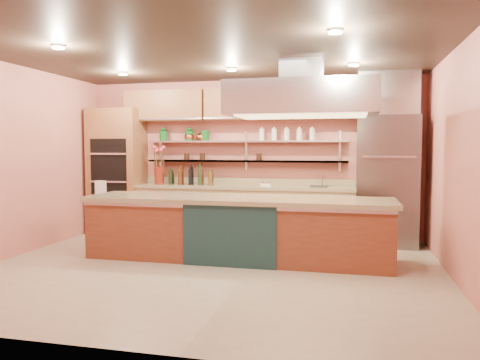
% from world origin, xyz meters
% --- Properties ---
extents(floor, '(6.00, 5.00, 0.02)m').
position_xyz_m(floor, '(0.00, 0.00, -0.01)').
color(floor, tan).
rests_on(floor, ground).
extents(ceiling, '(6.00, 5.00, 0.02)m').
position_xyz_m(ceiling, '(0.00, 0.00, 2.80)').
color(ceiling, black).
rests_on(ceiling, wall_back).
extents(wall_back, '(6.00, 0.04, 2.80)m').
position_xyz_m(wall_back, '(0.00, 2.50, 1.40)').
color(wall_back, '#BA6558').
rests_on(wall_back, floor).
extents(wall_front, '(6.00, 0.04, 2.80)m').
position_xyz_m(wall_front, '(0.00, -2.50, 1.40)').
color(wall_front, '#BA6558').
rests_on(wall_front, floor).
extents(wall_left, '(0.04, 5.00, 2.80)m').
position_xyz_m(wall_left, '(-3.00, 0.00, 1.40)').
color(wall_left, '#BA6558').
rests_on(wall_left, floor).
extents(wall_right, '(0.04, 5.00, 2.80)m').
position_xyz_m(wall_right, '(3.00, 0.00, 1.40)').
color(wall_right, '#BA6558').
rests_on(wall_right, floor).
extents(oven_stack, '(0.95, 0.64, 2.30)m').
position_xyz_m(oven_stack, '(-2.45, 2.18, 1.15)').
color(oven_stack, brown).
rests_on(oven_stack, floor).
extents(refrigerator, '(0.95, 0.72, 2.10)m').
position_xyz_m(refrigerator, '(2.35, 2.14, 1.05)').
color(refrigerator, slate).
rests_on(refrigerator, floor).
extents(back_counter, '(3.84, 0.64, 0.93)m').
position_xyz_m(back_counter, '(-0.05, 2.20, 0.47)').
color(back_counter, tan).
rests_on(back_counter, floor).
extents(wall_shelf_lower, '(3.60, 0.26, 0.03)m').
position_xyz_m(wall_shelf_lower, '(-0.05, 2.37, 1.35)').
color(wall_shelf_lower, silver).
rests_on(wall_shelf_lower, wall_back).
extents(wall_shelf_upper, '(3.60, 0.26, 0.03)m').
position_xyz_m(wall_shelf_upper, '(-0.05, 2.37, 1.70)').
color(wall_shelf_upper, silver).
rests_on(wall_shelf_upper, wall_back).
extents(upper_cabinets, '(4.60, 0.36, 0.55)m').
position_xyz_m(upper_cabinets, '(0.00, 2.32, 2.35)').
color(upper_cabinets, brown).
rests_on(upper_cabinets, wall_back).
extents(range_hood, '(2.00, 1.00, 0.45)m').
position_xyz_m(range_hood, '(1.12, 0.64, 2.25)').
color(range_hood, silver).
rests_on(range_hood, ceiling).
extents(ceiling_downlights, '(4.00, 2.80, 0.02)m').
position_xyz_m(ceiling_downlights, '(0.00, 0.20, 2.77)').
color(ceiling_downlights, '#FFE5A5').
rests_on(ceiling_downlights, ceiling).
extents(island, '(4.26, 0.93, 0.89)m').
position_xyz_m(island, '(0.22, 0.64, 0.44)').
color(island, brown).
rests_on(island, floor).
extents(flower_vase, '(0.23, 0.23, 0.31)m').
position_xyz_m(flower_vase, '(-1.60, 2.15, 1.08)').
color(flower_vase, maroon).
rests_on(flower_vase, back_counter).
extents(oil_bottle_cluster, '(0.87, 0.27, 0.28)m').
position_xyz_m(oil_bottle_cluster, '(-1.00, 2.15, 1.07)').
color(oil_bottle_cluster, black).
rests_on(oil_bottle_cluster, back_counter).
extents(kitchen_scale, '(0.18, 0.14, 0.10)m').
position_xyz_m(kitchen_scale, '(0.37, 2.15, 0.98)').
color(kitchen_scale, silver).
rests_on(kitchen_scale, back_counter).
extents(bar_faucet, '(0.04, 0.04, 0.22)m').
position_xyz_m(bar_faucet, '(1.32, 2.25, 1.04)').
color(bar_faucet, silver).
rests_on(bar_faucet, back_counter).
extents(copper_kettle, '(0.20, 0.20, 0.14)m').
position_xyz_m(copper_kettle, '(-0.87, 2.37, 1.79)').
color(copper_kettle, '#AF4F28').
rests_on(copper_kettle, wall_shelf_upper).
extents(green_canister, '(0.18, 0.18, 0.18)m').
position_xyz_m(green_canister, '(-0.80, 2.37, 1.81)').
color(green_canister, '#104C17').
rests_on(green_canister, wall_shelf_upper).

